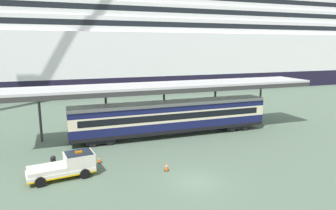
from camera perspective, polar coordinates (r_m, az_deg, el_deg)
name	(u,v)px	position (r m, az deg, el deg)	size (l,w,h in m)	color
ground_plane	(196,182)	(24.66, 5.30, -14.14)	(400.00, 400.00, 0.00)	#566C58
cruise_ship	(170,27)	(79.83, 0.45, 14.52)	(176.45, 24.30, 43.41)	black
platform_canopy	(171,86)	(35.47, 0.53, 3.56)	(36.14, 5.49, 6.14)	silver
train_carriage	(172,117)	(35.70, 0.76, -2.19)	(23.47, 2.81, 4.11)	black
service_truck	(68,165)	(26.33, -18.33, -10.66)	(5.42, 2.77, 2.02)	silver
traffic_cone_near	(99,159)	(28.78, -12.76, -9.89)	(0.36, 0.36, 0.66)	black
traffic_cone_mid	(166,166)	(26.38, -0.30, -11.46)	(0.36, 0.36, 0.77)	black
quay_bollard	(53,160)	(29.12, -20.76, -9.71)	(0.48, 0.48, 0.96)	black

